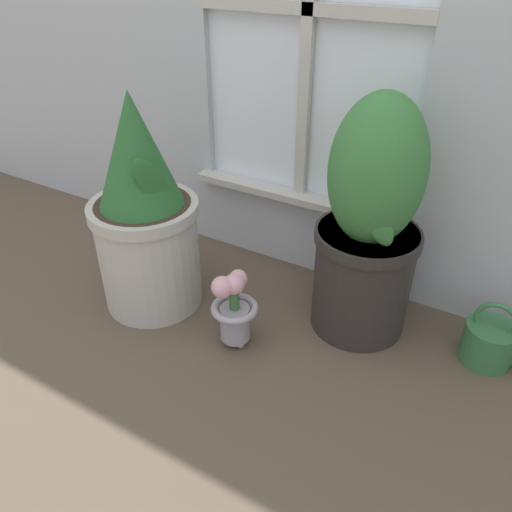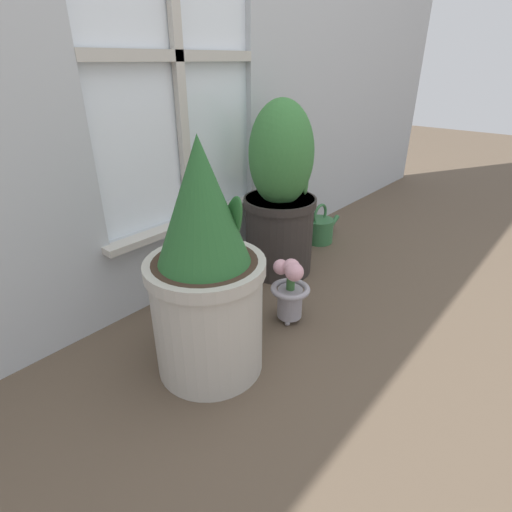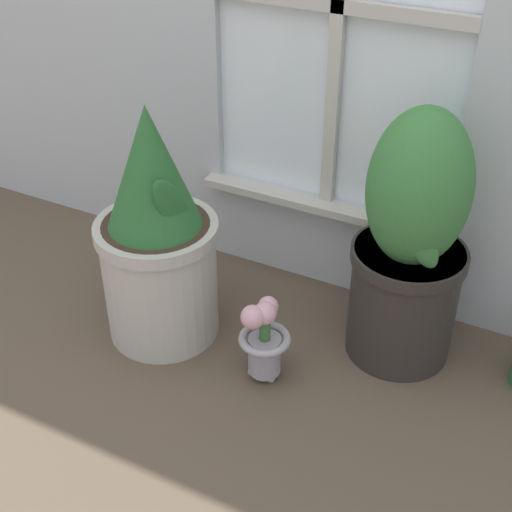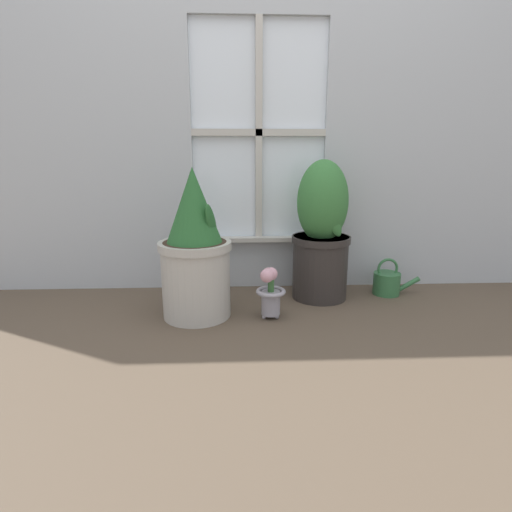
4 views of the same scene
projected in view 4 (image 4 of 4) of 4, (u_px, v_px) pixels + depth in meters
The scene contains 6 objects.
ground_plane at pixel (266, 330), 1.74m from camera, with size 10.00×10.00×0.00m, color brown.
wall_with_window at pixel (259, 50), 2.04m from camera, with size 4.40×0.10×2.50m.
potted_plant_left at pixel (195, 252), 1.83m from camera, with size 0.33×0.33×0.69m.
potted_plant_right at pixel (321, 235), 2.07m from camera, with size 0.30×0.30×0.72m.
flower_vase at pixel (270, 291), 1.84m from camera, with size 0.14×0.14×0.25m.
watering_can at pixel (387, 283), 2.18m from camera, with size 0.26×0.14×0.20m.
Camera 4 is at (-0.11, -1.61, 0.74)m, focal length 28.00 mm.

